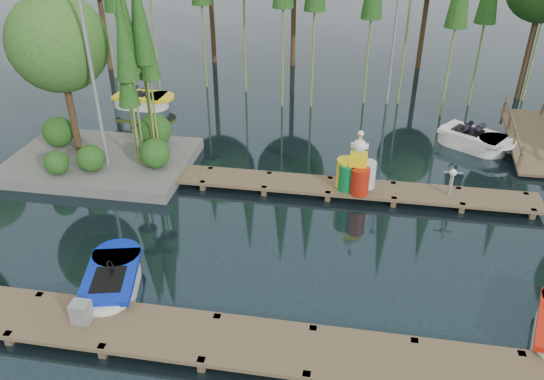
% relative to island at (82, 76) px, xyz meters
% --- Properties ---
extents(ground_plane, '(90.00, 90.00, 0.00)m').
position_rel_island_xyz_m(ground_plane, '(6.30, -3.29, -3.18)').
color(ground_plane, '#1A2B32').
extents(near_dock, '(18.00, 1.50, 0.50)m').
position_rel_island_xyz_m(near_dock, '(6.30, -7.79, -2.95)').
color(near_dock, brown).
rests_on(near_dock, ground).
extents(far_dock, '(15.00, 1.20, 0.50)m').
position_rel_island_xyz_m(far_dock, '(7.30, -0.79, -2.95)').
color(far_dock, brown).
rests_on(far_dock, ground).
extents(island, '(6.20, 4.20, 6.75)m').
position_rel_island_xyz_m(island, '(0.00, 0.00, 0.00)').
color(island, '#62625E').
rests_on(island, ground).
extents(lamp_island, '(0.30, 0.30, 7.25)m').
position_rel_island_xyz_m(lamp_island, '(0.80, -0.79, 1.08)').
color(lamp_island, gray).
rests_on(lamp_island, ground).
extents(lamp_rear, '(0.30, 0.30, 7.25)m').
position_rel_island_xyz_m(lamp_rear, '(10.30, 7.71, 1.08)').
color(lamp_rear, gray).
rests_on(lamp_rear, ground).
extents(ramp, '(1.50, 3.94, 1.49)m').
position_rel_island_xyz_m(ramp, '(15.30, 3.21, -2.60)').
color(ramp, brown).
rests_on(ramp, ground).
extents(boat_blue, '(1.80, 2.87, 0.90)m').
position_rel_island_xyz_m(boat_blue, '(3.48, -6.42, -2.92)').
color(boat_blue, white).
rests_on(boat_blue, ground).
extents(boat_yellow_far, '(2.86, 1.41, 1.40)m').
position_rel_island_xyz_m(boat_yellow_far, '(-0.47, 5.45, -2.89)').
color(boat_yellow_far, white).
rests_on(boat_yellow_far, ground).
extents(boat_white_far, '(3.11, 2.69, 1.36)m').
position_rel_island_xyz_m(boat_white_far, '(13.39, 3.55, -2.88)').
color(boat_white_far, white).
rests_on(boat_white_far, ground).
extents(utility_cabinet, '(0.41, 0.34, 0.50)m').
position_rel_island_xyz_m(utility_cabinet, '(3.42, -7.79, -2.63)').
color(utility_cabinet, gray).
rests_on(utility_cabinet, near_dock).
extents(yellow_barrel, '(0.63, 0.63, 0.95)m').
position_rel_island_xyz_m(yellow_barrel, '(8.83, -0.79, -2.41)').
color(yellow_barrel, yellow).
rests_on(yellow_barrel, far_dock).
extents(drum_cluster, '(1.15, 1.05, 1.98)m').
position_rel_island_xyz_m(drum_cluster, '(9.19, -0.94, -2.30)').
color(drum_cluster, '#0C7032').
rests_on(drum_cluster, far_dock).
extents(seagull_post, '(0.55, 0.30, 0.89)m').
position_rel_island_xyz_m(seagull_post, '(12.02, -0.79, -2.29)').
color(seagull_post, gray).
rests_on(seagull_post, far_dock).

